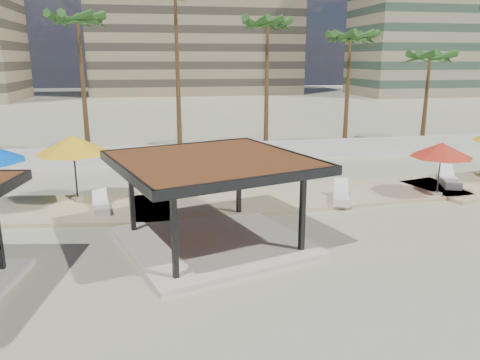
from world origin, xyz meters
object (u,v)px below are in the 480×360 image
at_px(pavilion_central, 212,193).
at_px(lounger_d, 448,180).
at_px(umbrella_c, 442,150).
at_px(lounger_b, 341,196).
at_px(lounger_a, 101,206).

relative_size(pavilion_central, lounger_d, 3.11).
distance_m(umbrella_c, lounger_b, 5.17).
height_order(pavilion_central, lounger_a, pavilion_central).
bearing_deg(lounger_d, pavilion_central, 133.21).
distance_m(pavilion_central, umbrella_c, 11.67).
distance_m(umbrella_c, lounger_a, 15.50).
height_order(pavilion_central, umbrella_c, pavilion_central).
bearing_deg(lounger_b, lounger_a, 107.83).
xyz_separation_m(lounger_a, lounger_d, (17.09, 1.00, 0.04)).
bearing_deg(lounger_a, lounger_d, -94.42).
relative_size(pavilion_central, lounger_a, 3.82).
distance_m(lounger_b, lounger_d, 6.71).
bearing_deg(pavilion_central, umbrella_c, 0.22).
xyz_separation_m(umbrella_c, lounger_a, (-15.36, 0.67, -1.98)).
relative_size(lounger_b, lounger_d, 0.88).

